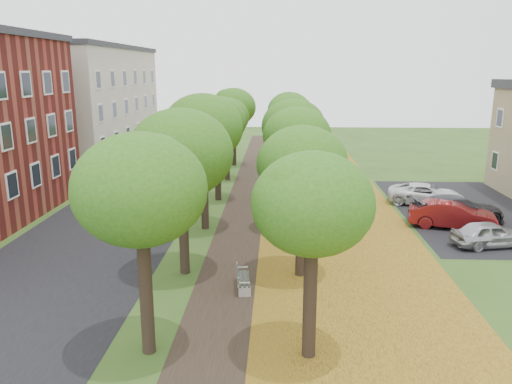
# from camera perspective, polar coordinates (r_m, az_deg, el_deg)

# --- Properties ---
(ground) EXTENTS (120.00, 120.00, 0.00)m
(ground) POSITION_cam_1_polar(r_m,az_deg,el_deg) (15.79, -3.94, -17.89)
(ground) COLOR #2D4C19
(ground) RESTS_ON ground
(street_asphalt) EXTENTS (8.00, 70.00, 0.01)m
(street_asphalt) POSITION_cam_1_polar(r_m,az_deg,el_deg) (30.90, -14.79, -2.16)
(street_asphalt) COLOR black
(street_asphalt) RESTS_ON ground
(footpath) EXTENTS (3.20, 70.00, 0.01)m
(footpath) POSITION_cam_1_polar(r_m,az_deg,el_deg) (29.57, -0.75, -2.40)
(footpath) COLOR black
(footpath) RESTS_ON ground
(leaf_verge) EXTENTS (7.50, 70.00, 0.01)m
(leaf_verge) POSITION_cam_1_polar(r_m,az_deg,el_deg) (29.72, 8.93, -2.49)
(leaf_verge) COLOR #AC861F
(leaf_verge) RESTS_ON ground
(parking_lot) EXTENTS (9.00, 16.00, 0.01)m
(parking_lot) POSITION_cam_1_polar(r_m,az_deg,el_deg) (32.72, 23.70, -2.00)
(parking_lot) COLOR black
(parking_lot) RESTS_ON ground
(tree_row_west) EXTENTS (3.79, 33.79, 6.55)m
(tree_row_west) POSITION_cam_1_polar(r_m,az_deg,el_deg) (28.79, -5.19, 7.05)
(tree_row_west) COLOR black
(tree_row_west) RESTS_ON ground
(tree_row_east) EXTENTS (3.79, 33.79, 6.55)m
(tree_row_east) POSITION_cam_1_polar(r_m,az_deg,el_deg) (28.55, 4.47, 7.01)
(tree_row_east) COLOR black
(tree_row_east) RESTS_ON ground
(building_cream) EXTENTS (10.30, 20.30, 10.40)m
(building_cream) POSITION_cam_1_polar(r_m,az_deg,el_deg) (50.02, -19.66, 9.57)
(building_cream) COLOR beige
(building_cream) RESTS_ON ground
(bench) EXTENTS (0.67, 1.68, 0.78)m
(bench) POSITION_cam_1_polar(r_m,az_deg,el_deg) (19.60, -1.58, -9.89)
(bench) COLOR #263027
(bench) RESTS_ON ground
(car_silver) EXTENTS (3.86, 2.17, 1.24)m
(car_silver) POSITION_cam_1_polar(r_m,az_deg,el_deg) (26.42, 25.18, -4.38)
(car_silver) COLOR #B3B2B8
(car_silver) RESTS_ON ground
(car_red) EXTENTS (4.72, 2.66, 1.47)m
(car_red) POSITION_cam_1_polar(r_m,az_deg,el_deg) (28.65, 21.52, -2.41)
(car_red) COLOR maroon
(car_red) RESTS_ON ground
(car_grey) EXTENTS (5.53, 3.11, 1.51)m
(car_grey) POSITION_cam_1_polar(r_m,az_deg,el_deg) (29.76, 21.95, -1.82)
(car_grey) COLOR #323136
(car_grey) RESTS_ON ground
(car_white) EXTENTS (5.05, 3.35, 1.29)m
(car_white) POSITION_cam_1_polar(r_m,az_deg,el_deg) (33.09, 18.88, -0.24)
(car_white) COLOR silver
(car_white) RESTS_ON ground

